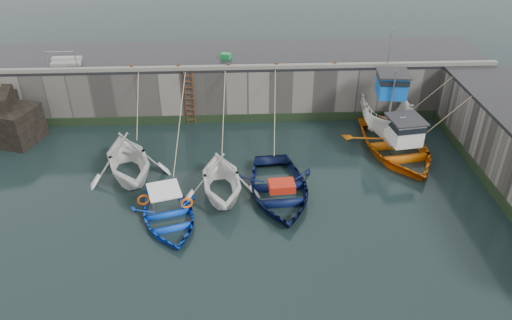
{
  "coord_description": "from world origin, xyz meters",
  "views": [
    {
      "loc": [
        0.48,
        -15.42,
        13.18
      ],
      "look_at": [
        1.39,
        3.89,
        1.2
      ],
      "focal_mm": 35.0,
      "sensor_mm": 36.0,
      "label": 1
    }
  ],
  "objects_px": {
    "boat_far_white": "(385,111)",
    "bollard_e": "(335,64)",
    "boat_near_white": "(130,175)",
    "boat_near_blue": "(169,220)",
    "bollard_b": "(179,67)",
    "bollard_d": "(276,65)",
    "bollard_c": "(229,66)",
    "bollard_a": "(132,68)",
    "boat_far_orange": "(396,145)",
    "boat_near_navy": "(278,194)",
    "ladder": "(190,98)",
    "boat_near_blacktrim": "(222,194)",
    "fish_crate": "(226,56)"
  },
  "relations": [
    {
      "from": "bollard_b",
      "to": "bollard_d",
      "type": "xyz_separation_m",
      "value": [
        5.3,
        0.0,
        0.0
      ]
    },
    {
      "from": "boat_far_orange",
      "to": "fish_crate",
      "type": "bearing_deg",
      "value": 139.17
    },
    {
      "from": "ladder",
      "to": "boat_near_blacktrim",
      "type": "bearing_deg",
      "value": -75.54
    },
    {
      "from": "bollard_d",
      "to": "boat_near_blacktrim",
      "type": "bearing_deg",
      "value": -112.46
    },
    {
      "from": "bollard_d",
      "to": "boat_far_orange",
      "type": "bearing_deg",
      "value": -34.3
    },
    {
      "from": "ladder",
      "to": "boat_near_white",
      "type": "relative_size",
      "value": 0.68
    },
    {
      "from": "bollard_b",
      "to": "ladder",
      "type": "bearing_deg",
      "value": -33.86
    },
    {
      "from": "boat_far_orange",
      "to": "bollard_c",
      "type": "height_order",
      "value": "boat_far_orange"
    },
    {
      "from": "boat_far_white",
      "to": "bollard_e",
      "type": "relative_size",
      "value": 25.02
    },
    {
      "from": "boat_near_white",
      "to": "fish_crate",
      "type": "height_order",
      "value": "fish_crate"
    },
    {
      "from": "bollard_e",
      "to": "bollard_c",
      "type": "bearing_deg",
      "value": 180.0
    },
    {
      "from": "bollard_c",
      "to": "boat_far_white",
      "type": "bearing_deg",
      "value": -9.33
    },
    {
      "from": "bollard_d",
      "to": "bollard_e",
      "type": "bearing_deg",
      "value": 0.0
    },
    {
      "from": "boat_near_white",
      "to": "boat_near_blue",
      "type": "bearing_deg",
      "value": -78.02
    },
    {
      "from": "boat_near_blacktrim",
      "to": "boat_far_white",
      "type": "xyz_separation_m",
      "value": [
        8.93,
        5.88,
        1.1
      ]
    },
    {
      "from": "boat_near_blacktrim",
      "to": "bollard_c",
      "type": "bearing_deg",
      "value": 80.12
    },
    {
      "from": "bollard_b",
      "to": "boat_far_orange",
      "type": "bearing_deg",
      "value": -19.73
    },
    {
      "from": "ladder",
      "to": "bollard_a",
      "type": "relative_size",
      "value": 11.43
    },
    {
      "from": "boat_near_blacktrim",
      "to": "bollard_b",
      "type": "height_order",
      "value": "bollard_b"
    },
    {
      "from": "ladder",
      "to": "bollard_b",
      "type": "bearing_deg",
      "value": 146.14
    },
    {
      "from": "boat_near_navy",
      "to": "boat_far_orange",
      "type": "bearing_deg",
      "value": 24.43
    },
    {
      "from": "boat_near_blacktrim",
      "to": "bollard_c",
      "type": "xyz_separation_m",
      "value": [
        0.41,
        7.28,
        3.3
      ]
    },
    {
      "from": "ladder",
      "to": "bollard_b",
      "type": "relative_size",
      "value": 11.43
    },
    {
      "from": "boat_near_white",
      "to": "ladder",
      "type": "bearing_deg",
      "value": 43.24
    },
    {
      "from": "boat_far_white",
      "to": "bollard_a",
      "type": "height_order",
      "value": "boat_far_white"
    },
    {
      "from": "boat_near_blue",
      "to": "bollard_b",
      "type": "xyz_separation_m",
      "value": [
        -0.09,
        9.05,
        3.3
      ]
    },
    {
      "from": "boat_near_white",
      "to": "boat_near_blacktrim",
      "type": "distance_m",
      "value": 4.73
    },
    {
      "from": "boat_near_blacktrim",
      "to": "fish_crate",
      "type": "relative_size",
      "value": 8.05
    },
    {
      "from": "bollard_a",
      "to": "bollard_b",
      "type": "height_order",
      "value": "same"
    },
    {
      "from": "fish_crate",
      "to": "bollard_c",
      "type": "relative_size",
      "value": 1.93
    },
    {
      "from": "bollard_c",
      "to": "boat_near_blue",
      "type": "bearing_deg",
      "value": -106.09
    },
    {
      "from": "boat_near_navy",
      "to": "bollard_e",
      "type": "bearing_deg",
      "value": 59.89
    },
    {
      "from": "boat_near_blacktrim",
      "to": "boat_near_navy",
      "type": "bearing_deg",
      "value": -9.94
    },
    {
      "from": "boat_far_white",
      "to": "boat_far_orange",
      "type": "height_order",
      "value": "boat_far_white"
    },
    {
      "from": "boat_near_navy",
      "to": "bollard_e",
      "type": "distance_m",
      "value": 8.91
    },
    {
      "from": "boat_near_blacktrim",
      "to": "bollard_b",
      "type": "bearing_deg",
      "value": 100.81
    },
    {
      "from": "bollard_a",
      "to": "bollard_c",
      "type": "height_order",
      "value": "same"
    },
    {
      "from": "boat_far_white",
      "to": "bollard_c",
      "type": "height_order",
      "value": "boat_far_white"
    },
    {
      "from": "bollard_e",
      "to": "fish_crate",
      "type": "bearing_deg",
      "value": 165.82
    },
    {
      "from": "boat_near_white",
      "to": "boat_far_white",
      "type": "relative_size",
      "value": 0.67
    },
    {
      "from": "ladder",
      "to": "boat_near_navy",
      "type": "distance_m",
      "value": 8.47
    },
    {
      "from": "boat_far_white",
      "to": "fish_crate",
      "type": "xyz_separation_m",
      "value": [
        -8.68,
        2.9,
        2.21
      ]
    },
    {
      "from": "boat_near_white",
      "to": "bollard_d",
      "type": "distance_m",
      "value": 9.82
    },
    {
      "from": "ladder",
      "to": "boat_far_white",
      "type": "relative_size",
      "value": 0.46
    },
    {
      "from": "ladder",
      "to": "bollard_e",
      "type": "height_order",
      "value": "bollard_e"
    },
    {
      "from": "ladder",
      "to": "boat_near_blacktrim",
      "type": "xyz_separation_m",
      "value": [
        1.79,
        -6.94,
        -1.59
      ]
    },
    {
      "from": "boat_near_blacktrim",
      "to": "boat_near_navy",
      "type": "xyz_separation_m",
      "value": [
        2.56,
        -0.15,
        0.0
      ]
    },
    {
      "from": "boat_near_navy",
      "to": "bollard_d",
      "type": "relative_size",
      "value": 19.7
    },
    {
      "from": "boat_near_white",
      "to": "boat_far_orange",
      "type": "relative_size",
      "value": 0.68
    },
    {
      "from": "boat_far_white",
      "to": "bollard_d",
      "type": "relative_size",
      "value": 25.02
    }
  ]
}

